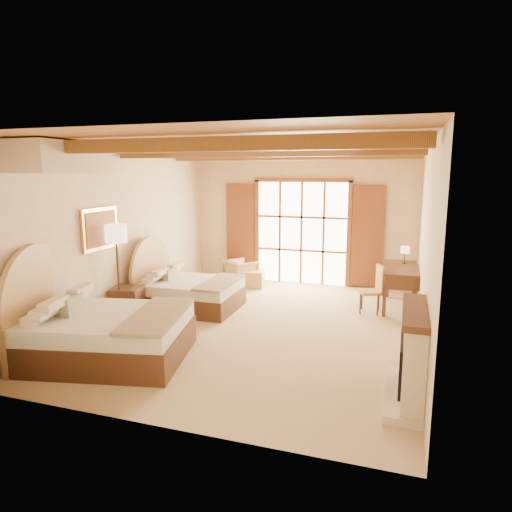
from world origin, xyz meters
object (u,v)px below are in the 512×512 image
at_px(bed_near, 98,328).
at_px(armchair, 241,272).
at_px(bed_far, 184,289).
at_px(desk, 401,286).
at_px(nightstand, 128,303).

xyz_separation_m(bed_near, armchair, (0.49, 4.84, -0.14)).
bearing_deg(bed_far, armchair, 77.70).
relative_size(bed_far, desk, 1.21).
height_order(bed_far, nightstand, bed_far).
bearing_deg(bed_far, desk, 17.83).
distance_m(bed_far, armchair, 2.19).
relative_size(bed_near, bed_far, 1.35).
height_order(bed_near, bed_far, bed_near).
height_order(bed_far, desk, bed_far).
distance_m(bed_near, desk, 5.90).
bearing_deg(nightstand, armchair, 59.33).
xyz_separation_m(bed_near, bed_far, (0.05, 2.70, -0.07)).
xyz_separation_m(bed_far, desk, (4.20, 1.41, 0.07)).
bearing_deg(bed_near, armchair, 72.17).
bearing_deg(nightstand, desk, 15.10).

